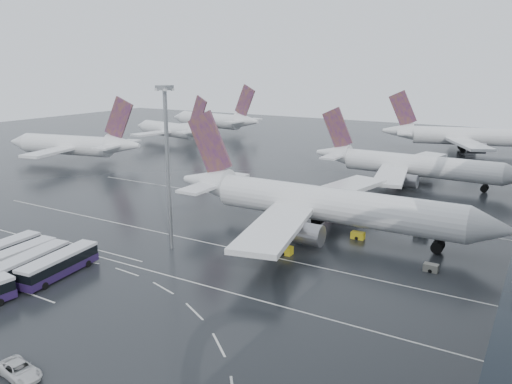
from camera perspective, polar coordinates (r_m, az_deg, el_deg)
The scene contains 21 objects.
ground at distance 73.78m, azimuth -7.13°, elevation -9.42°, with size 420.00×420.00×0.00m, color black.
lane_marking_near at distance 72.35m, azimuth -8.11°, elevation -9.94°, with size 120.00×0.25×0.01m, color silver.
lane_marking_mid at distance 82.81m, azimuth -2.02°, elevation -6.59°, with size 120.00×0.25×0.01m, color silver.
lane_marking_far at distance 106.20m, azimuth 6.17°, elevation -1.90°, with size 120.00×0.25×0.01m, color silver.
bus_bay_line_north at distance 89.63m, azimuth -19.43°, elevation -5.78°, with size 28.00×0.25×0.01m, color silver.
airliner_main at distance 90.42m, azimuth 7.03°, elevation -1.37°, with size 61.74×54.36×20.98m.
airliner_gate_b at distance 133.05m, azimuth 17.12°, elevation 2.92°, with size 53.41×48.17×18.59m.
airliner_gate_c at distance 188.78m, azimuth 22.90°, elevation 5.83°, with size 58.08×52.80×20.97m.
jet_remote_west at distance 164.28m, azimuth -19.99°, elevation 5.02°, with size 47.46×38.43×20.71m.
jet_remote_mid at distance 197.62m, azimuth -9.48°, elevation 6.99°, with size 43.21×34.96×18.82m.
jet_remote_far at distance 221.73m, azimuth -4.73°, elevation 8.12°, with size 50.10×40.46×21.79m.
bus_row_near_a at distance 86.28m, azimuth -27.18°, elevation -6.13°, with size 3.84×13.09×3.18m.
bus_row_near_b at distance 82.93m, azimuth -25.64°, elevation -6.79°, with size 3.75×12.71×3.09m.
bus_row_near_c at distance 79.87m, azimuth -24.37°, elevation -7.41°, with size 4.68×13.08×3.15m.
bus_row_near_d at distance 77.64m, azimuth -21.58°, elevation -7.70°, with size 4.64×13.44×3.24m.
van_curve_a at distance 56.49m, azimuth -25.44°, elevation -17.91°, with size 2.48×5.38×1.50m, color silver.
floodlight_mast at distance 80.15m, azimuth -10.12°, elevation 4.87°, with size 2.03×2.03×26.55m.
gse_cart_belly_b at distance 93.68m, azimuth 18.35°, elevation -4.39°, with size 2.44×1.44×1.33m, color slate.
gse_cart_belly_c at distance 80.81m, azimuth 3.31°, elevation -6.64°, with size 2.45×1.45×1.34m, color gold.
gse_cart_belly_d at distance 78.65m, azimuth 19.37°, elevation -8.16°, with size 2.10×1.24×1.15m, color slate.
gse_cart_belly_e at distance 89.33m, azimuth 11.56°, elevation -4.87°, with size 2.28×1.35×1.25m, color gold.
Camera 1 is at (41.97, -52.95, 29.64)m, focal length 35.00 mm.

